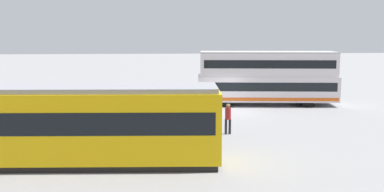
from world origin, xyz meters
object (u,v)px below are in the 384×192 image
at_px(info_sign, 61,104).
at_px(double_decker_bus, 267,78).
at_px(pedestrian_crossing, 228,117).
at_px(tram_yellow, 68,124).
at_px(pedestrian_near_railing, 138,112).

bearing_deg(info_sign, double_decker_bus, -148.69).
distance_m(pedestrian_crossing, info_sign, 9.04).
xyz_separation_m(tram_yellow, info_sign, (1.52, -5.55, -0.09)).
distance_m(pedestrian_near_railing, pedestrian_crossing, 5.15).
bearing_deg(pedestrian_crossing, tram_yellow, 31.76).
relative_size(tram_yellow, info_sign, 5.43).
xyz_separation_m(double_decker_bus, pedestrian_crossing, (4.42, 9.08, -1.09)).
height_order(double_decker_bus, info_sign, double_decker_bus).
relative_size(pedestrian_crossing, info_sign, 0.71).
bearing_deg(info_sign, pedestrian_near_railing, -170.15).
bearing_deg(info_sign, pedestrian_crossing, 174.00).
xyz_separation_m(double_decker_bus, pedestrian_near_railing, (9.30, 7.43, -1.07)).
distance_m(double_decker_bus, pedestrian_crossing, 10.16).
bearing_deg(info_sign, tram_yellow, 105.31).
xyz_separation_m(pedestrian_crossing, info_sign, (8.96, -0.94, 0.66)).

